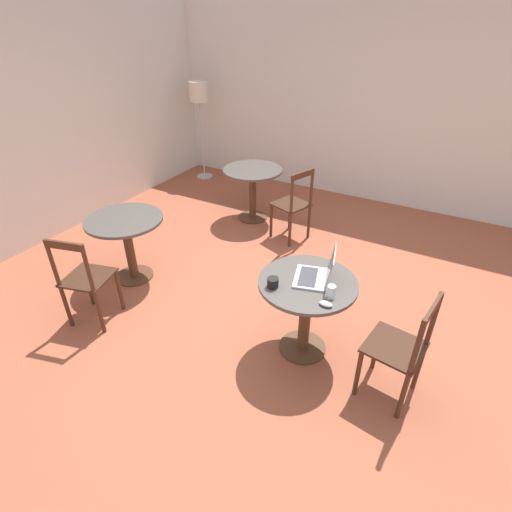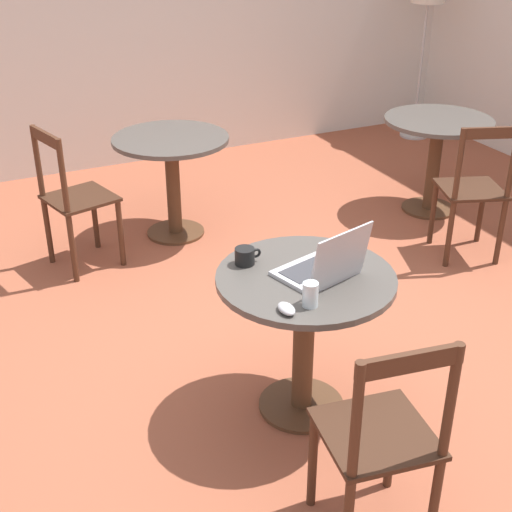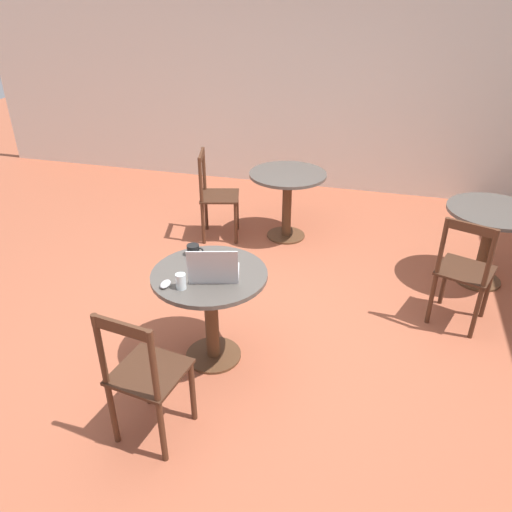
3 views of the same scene
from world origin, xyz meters
TOP-DOWN VIEW (x-y plane):
  - ground_plane at (0.00, 0.00)m, footprint 16.00×16.00m
  - wall_back at (0.00, 3.23)m, footprint 9.40×0.06m
  - cafe_table_near at (-0.23, -0.42)m, footprint 0.78×0.78m
  - cafe_table_mid at (1.76, 1.21)m, footprint 0.78×0.78m
  - cafe_table_far at (-0.13, 1.64)m, footprint 0.78×0.78m
  - chair_near_front at (-0.35, -1.20)m, footprint 0.44×0.44m
  - chair_mid_front at (1.50, 0.48)m, footprint 0.50×0.50m
  - chair_far_left at (-0.85, 1.45)m, footprint 0.47×0.47m
  - laptop at (-0.18, -0.47)m, footprint 0.39×0.37m
  - mouse at (-0.45, -0.65)m, footprint 0.06×0.10m
  - mug at (-0.43, -0.21)m, footprint 0.12×0.09m
  - drinking_glass at (-0.34, -0.64)m, footprint 0.06×0.06m

SIDE VIEW (x-z plane):
  - ground_plane at x=0.00m, z-range 0.00..0.00m
  - chair_near_front at x=-0.35m, z-range 0.00..0.93m
  - chair_mid_front at x=1.50m, z-range 0.00..0.93m
  - chair_far_left at x=-0.85m, z-range 0.00..0.93m
  - cafe_table_near at x=-0.23m, z-range 0.18..0.90m
  - cafe_table_mid at x=1.76m, z-range 0.18..0.90m
  - cafe_table_far at x=-0.13m, z-range 0.18..0.90m
  - mouse at x=-0.45m, z-range 0.71..0.75m
  - mug at x=-0.43m, z-range 0.72..0.79m
  - drinking_glass at x=-0.34m, z-range 0.71..0.82m
  - laptop at x=-0.18m, z-range 0.64..0.90m
  - wall_back at x=0.00m, z-range 0.00..2.70m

